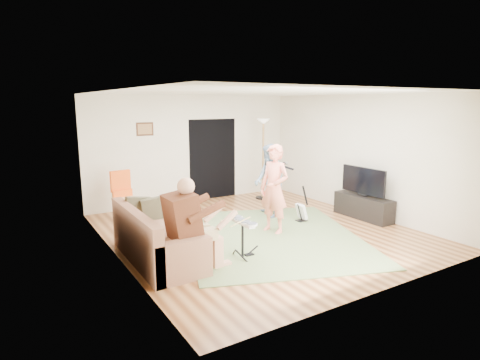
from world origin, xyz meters
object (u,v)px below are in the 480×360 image
(drum_kit, at_px, (243,241))
(television, at_px, (363,181))
(dining_chair, at_px, (125,203))
(guitarist, at_px, (270,181))
(tv_cabinet, at_px, (363,207))
(torchiere_lamp, at_px, (263,144))
(singer, at_px, (274,189))
(guitar_spare, at_px, (302,211))
(sofa, at_px, (153,243))

(drum_kit, distance_m, television, 3.54)
(dining_chair, bearing_deg, guitarist, -35.40)
(television, bearing_deg, drum_kit, -170.44)
(drum_kit, xyz_separation_m, television, (3.45, 0.58, 0.56))
(tv_cabinet, bearing_deg, guitarist, 145.11)
(torchiere_lamp, bearing_deg, dining_chair, -177.64)
(drum_kit, xyz_separation_m, tv_cabinet, (3.50, 0.58, -0.04))
(drum_kit, relative_size, television, 0.57)
(guitarist, xyz_separation_m, tv_cabinet, (1.70, -1.19, -0.56))
(singer, xyz_separation_m, torchiere_lamp, (1.43, 2.46, 0.57))
(guitarist, relative_size, television, 1.42)
(drum_kit, height_order, guitarist, guitarist)
(drum_kit, distance_m, guitar_spare, 2.42)
(torchiere_lamp, height_order, television, torchiere_lamp)
(sofa, relative_size, guitar_spare, 2.74)
(sofa, height_order, dining_chair, dining_chair)
(singer, bearing_deg, sofa, -102.89)
(sofa, bearing_deg, torchiere_lamp, 33.55)
(drum_kit, bearing_deg, sofa, 153.36)
(television, bearing_deg, tv_cabinet, 0.00)
(guitarist, bearing_deg, television, 71.11)
(torchiere_lamp, distance_m, tv_cabinet, 3.06)
(tv_cabinet, bearing_deg, drum_kit, -170.58)
(singer, xyz_separation_m, dining_chair, (-2.27, 2.30, -0.48))
(guitar_spare, bearing_deg, singer, -164.43)
(drum_kit, bearing_deg, guitar_spare, 26.50)
(dining_chair, bearing_deg, torchiere_lamp, -7.52)
(guitarist, bearing_deg, guitar_spare, 44.66)
(tv_cabinet, height_order, television, television)
(guitar_spare, height_order, television, television)
(guitar_spare, bearing_deg, tv_cabinet, -20.39)
(drum_kit, height_order, dining_chair, dining_chair)
(guitarist, height_order, television, guitarist)
(sofa, height_order, drum_kit, sofa)
(singer, distance_m, guitar_spare, 1.16)
(guitar_spare, xyz_separation_m, torchiere_lamp, (0.50, 2.20, 1.22))
(torchiere_lamp, bearing_deg, drum_kit, -129.11)
(dining_chair, distance_m, television, 5.18)
(torchiere_lamp, bearing_deg, television, -73.70)
(singer, height_order, torchiere_lamp, torchiere_lamp)
(singer, xyz_separation_m, television, (2.22, -0.24, -0.02))
(drum_kit, bearing_deg, guitarist, 44.52)
(television, bearing_deg, guitar_spare, 158.89)
(sofa, xyz_separation_m, television, (4.75, -0.07, 0.56))
(tv_cabinet, xyz_separation_m, television, (-0.05, -0.00, 0.60))
(singer, xyz_separation_m, guitar_spare, (0.93, 0.26, -0.64))
(drum_kit, xyz_separation_m, guitar_spare, (2.16, 1.08, -0.06))
(guitarist, distance_m, guitar_spare, 0.98)
(drum_kit, bearing_deg, tv_cabinet, 9.42)
(drum_kit, height_order, television, television)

